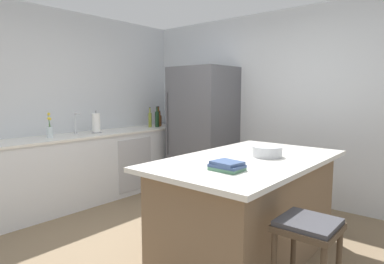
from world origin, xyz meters
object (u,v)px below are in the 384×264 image
Objects in this scene: syrup_bottle at (160,120)px; olive_oil_bottle at (150,120)px; whiskey_bottle at (158,118)px; mixing_bowl at (267,152)px; sink_faucet at (76,123)px; wine_bottle at (157,119)px; kitchen_island at (248,207)px; gin_bottle at (173,118)px; bar_stool at (307,240)px; flower_vase at (50,130)px; cookbook_stack at (227,166)px; paper_towel_roll at (96,123)px; refrigerator at (203,129)px; hot_sauce_bottle at (169,121)px.

olive_oil_bottle reaches higher than syrup_bottle.
whiskey_bottle is 2.79m from mixing_bowl.
sink_faucet is 1.36m from wine_bottle.
gin_bottle is at bearing 147.14° from kitchen_island.
gin_bottle is 1.02× the size of wine_bottle.
flower_vase is (-3.24, -0.02, 0.46)m from bar_stool.
mixing_bowl is at bearing 7.31° from sink_faucet.
cookbook_stack is (2.65, -1.88, -0.08)m from syrup_bottle.
kitchen_island is 2.62m from flower_vase.
syrup_bottle is 1.05× the size of cookbook_stack.
paper_towel_roll is at bearing -87.44° from syrup_bottle.
bar_stool is at bearing -33.63° from gin_bottle.
cookbook_stack reaches higher than bar_stool.
syrup_bottle reaches higher than cookbook_stack.
flower_vase is (-0.88, -1.95, 0.09)m from refrigerator.
cookbook_stack is (2.58, -1.77, -0.12)m from whiskey_bottle.
gin_bottle reaches higher than bar_stool.
bar_stool is 1.04m from mixing_bowl.
olive_oil_bottle is (0.07, 1.26, -0.03)m from sink_faucet.
whiskey_bottle is (0.07, -0.10, 0.04)m from syrup_bottle.
gin_bottle is (-3.17, 2.11, 0.49)m from bar_stool.
hot_sauce_bottle is at bearing -81.33° from gin_bottle.
gin_bottle is 3.27m from cookbook_stack.
kitchen_island is 6.09× the size of paper_towel_roll.
flower_vase is at bearing -82.36° from sink_faucet.
gin_bottle reaches higher than hot_sauce_bottle.
refrigerator is at bearing 18.75° from olive_oil_bottle.
whiskey_bottle is (0.08, 1.44, -0.02)m from sink_faucet.
kitchen_island is 5.69× the size of wine_bottle.
gin_bottle reaches higher than olive_oil_bottle.
kitchen_island is 7.87× the size of cookbook_stack.
bar_stool is 3.75m from hot_sauce_bottle.
whiskey_bottle is (-0.07, -0.19, 0.04)m from hot_sauce_bottle.
flower_vase is at bearing -92.99° from wine_bottle.
bar_stool is at bearing 0.42° from flower_vase.
paper_towel_roll is 2.58m from mixing_bowl.
cookbook_stack is at bearing -34.48° from whiskey_bottle.
hot_sauce_bottle is 3.19m from cookbook_stack.
wine_bottle is 1.24× the size of mixing_bowl.
gin_bottle reaches higher than cookbook_stack.
syrup_bottle is 0.29m from olive_oil_bottle.
cookbook_stack is (2.51, -1.69, -0.12)m from wine_bottle.
refrigerator is 5.59× the size of whiskey_bottle.
cookbook_stack is at bearing -47.65° from refrigerator.
hot_sauce_bottle is 0.70× the size of olive_oil_bottle.
sink_faucet is 0.90× the size of whiskey_bottle.
hot_sauce_bottle is 0.28m from wine_bottle.
bar_stool is at bearing -47.06° from mixing_bowl.
sink_faucet is 1.24× the size of cookbook_stack.
syrup_bottle is 0.24m from wine_bottle.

